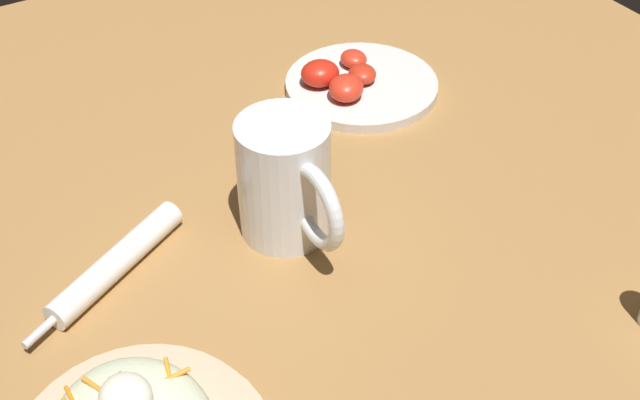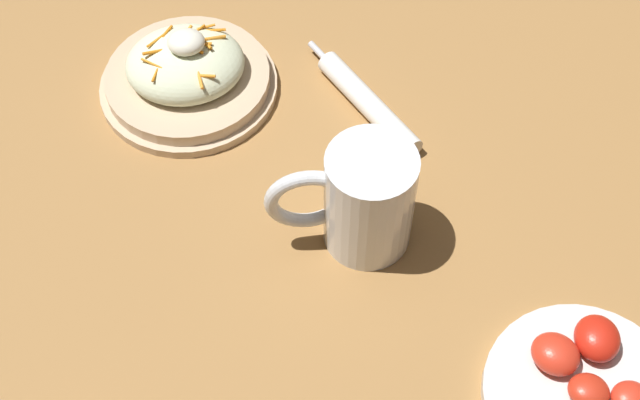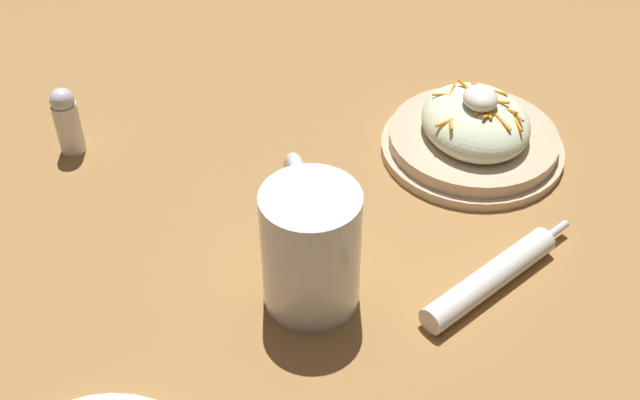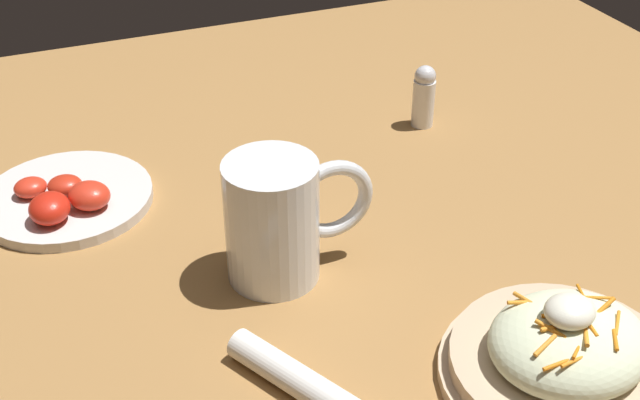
# 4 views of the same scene
# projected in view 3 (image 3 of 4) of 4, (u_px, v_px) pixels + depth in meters

# --- Properties ---
(ground_plane) EXTENTS (1.43, 1.43, 0.00)m
(ground_plane) POSITION_uv_depth(u_px,v_px,m) (337.00, 242.00, 0.87)
(ground_plane) COLOR #9E703D
(salad_plate) EXTENTS (0.22, 0.22, 0.09)m
(salad_plate) POSITION_uv_depth(u_px,v_px,m) (474.00, 132.00, 0.96)
(salad_plate) COLOR #D1B28E
(salad_plate) RESTS_ON ground_plane
(beer_mug) EXTENTS (0.15, 0.09, 0.13)m
(beer_mug) POSITION_uv_depth(u_px,v_px,m) (310.00, 251.00, 0.77)
(beer_mug) COLOR white
(beer_mug) RESTS_ON ground_plane
(napkin_roll) EXTENTS (0.11, 0.19, 0.03)m
(napkin_roll) POSITION_uv_depth(u_px,v_px,m) (491.00, 278.00, 0.81)
(napkin_roll) COLOR white
(napkin_roll) RESTS_ON ground_plane
(salt_shaker) EXTENTS (0.03, 0.03, 0.09)m
(salt_shaker) POSITION_uv_depth(u_px,v_px,m) (67.00, 120.00, 0.96)
(salt_shaker) COLOR white
(salt_shaker) RESTS_ON ground_plane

